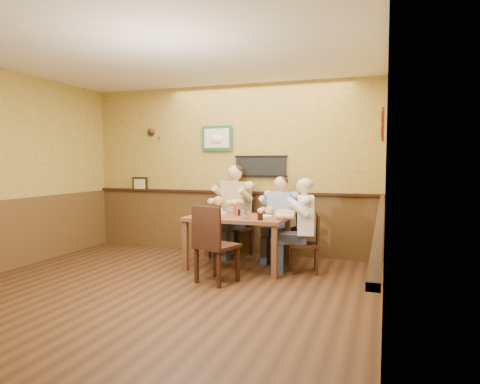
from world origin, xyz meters
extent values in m
plane|color=#321C0F|center=(0.00, 0.00, 0.00)|extent=(5.00, 5.00, 0.00)
cube|color=silver|center=(0.00, 0.00, 2.80)|extent=(5.00, 5.00, 0.02)
cube|color=gold|center=(0.00, 2.50, 1.40)|extent=(5.00, 0.02, 2.80)
cube|color=gold|center=(2.50, 0.00, 1.40)|extent=(0.02, 5.00, 2.80)
cube|color=brown|center=(0.00, 2.48, 0.50)|extent=(5.00, 0.02, 1.00)
cube|color=brown|center=(2.48, 0.00, 0.50)|extent=(0.02, 5.00, 1.00)
cube|color=black|center=(0.57, 2.46, 1.45)|extent=(0.88, 0.03, 0.34)
cube|color=#1D5530|center=(-0.20, 2.46, 1.92)|extent=(0.54, 0.03, 0.42)
cube|color=black|center=(-1.70, 2.46, 1.12)|extent=(0.30, 0.03, 0.26)
cube|color=maroon|center=(2.46, 1.05, 1.95)|extent=(0.03, 0.48, 0.36)
cube|color=brown|center=(0.52, 1.47, 0.72)|extent=(1.40, 0.90, 0.05)
cube|color=brown|center=(-0.12, 1.08, 0.35)|extent=(0.07, 0.07, 0.70)
cube|color=brown|center=(1.16, 1.08, 0.35)|extent=(0.07, 0.07, 0.70)
cube|color=brown|center=(-0.12, 1.86, 0.35)|extent=(0.07, 0.07, 0.70)
cube|color=brown|center=(1.16, 1.86, 0.35)|extent=(0.07, 0.07, 0.70)
cylinder|color=white|center=(0.03, 1.23, 0.81)|extent=(0.10, 0.10, 0.13)
cylinder|color=silver|center=(0.71, 1.23, 0.82)|extent=(0.11, 0.11, 0.13)
cylinder|color=black|center=(0.94, 1.16, 0.80)|extent=(0.09, 0.09, 0.10)
cylinder|color=red|center=(0.47, 1.48, 0.84)|extent=(0.06, 0.06, 0.19)
cylinder|color=white|center=(0.25, 1.52, 0.80)|extent=(0.05, 0.05, 0.09)
cylinder|color=black|center=(0.51, 1.53, 0.79)|extent=(0.04, 0.04, 0.09)
cylinder|color=white|center=(0.14, 1.73, 0.76)|extent=(0.24, 0.24, 0.01)
cylinder|color=silver|center=(0.89, 1.57, 0.76)|extent=(0.26, 0.26, 0.01)
camera|label=1|loc=(2.50, -4.25, 1.52)|focal=32.00mm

